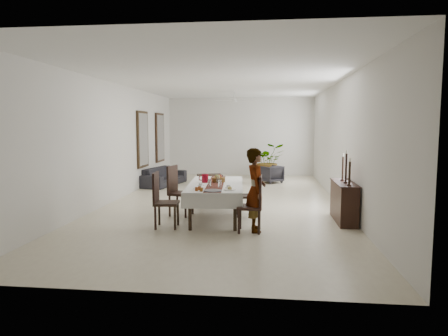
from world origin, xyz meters
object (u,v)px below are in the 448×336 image
Objects in this scene: woman at (256,190)px; sofa at (164,176)px; red_pitcher at (205,178)px; dining_table_top at (216,185)px; sideboard_body at (344,202)px.

sofa is at bearing 23.36° from woman.
woman reaches higher than sofa.
woman is at bearing -137.52° from sofa.
dining_table_top is at bearing -26.70° from red_pitcher.
sideboard_body is 7.05m from sofa.
sideboard_body is at bearing -68.32° from woman.
woman is 0.77× the size of sofa.
sofa is at bearing 115.56° from red_pitcher.
sofa is at bearing 113.24° from dining_table_top.
red_pitcher is at bearing 37.41° from woman.
sideboard_body is 0.65× the size of sofa.
dining_table_top is at bearing -140.25° from sofa.
woman is 1.18× the size of sideboard_body.
woman is at bearing -45.71° from red_pitcher.
sideboard_body reaches higher than dining_table_top.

